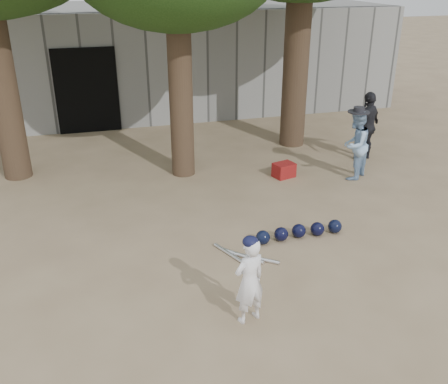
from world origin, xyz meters
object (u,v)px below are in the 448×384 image
object	(u,v)px
boy_player	(249,281)
spectator_blue	(355,145)
red_bag	(284,170)
spectator_dark	(367,126)

from	to	relation	value
boy_player	spectator_blue	distance (m)	5.21
boy_player	red_bag	size ratio (longest dim) A/B	2.76
boy_player	red_bag	xyz separation A→B (m)	(2.19, 4.25, -0.43)
spectator_blue	red_bag	distance (m)	1.54
spectator_blue	spectator_dark	size ratio (longest dim) A/B	0.92
red_bag	spectator_dark	bearing A→B (deg)	12.89
spectator_dark	red_bag	xyz separation A→B (m)	(-2.19, -0.50, -0.63)
spectator_blue	spectator_dark	bearing A→B (deg)	-170.30
spectator_dark	red_bag	size ratio (longest dim) A/B	3.73
boy_player	red_bag	bearing A→B (deg)	-134.70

